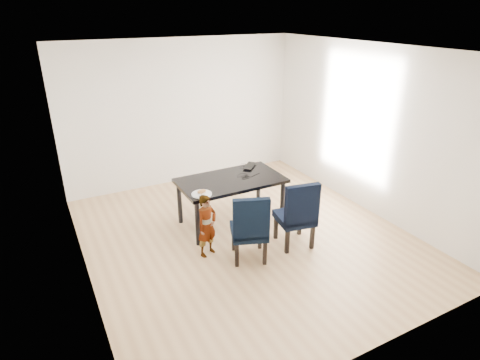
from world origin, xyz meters
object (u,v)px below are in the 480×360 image
child (207,226)px  laptop (247,166)px  chair_right (295,212)px  plate (202,194)px  chair_left (249,226)px  dining_table (231,201)px

child → laptop: child is taller
chair_right → laptop: (-0.04, 1.33, 0.26)m
plate → chair_left: bearing=-60.9°
chair_left → plate: chair_left is taller
plate → laptop: laptop is taller
chair_left → laptop: bearing=83.3°
chair_right → chair_left: bearing=-169.8°
dining_table → chair_right: size_ratio=1.57×
child → plate: (0.08, 0.35, 0.31)m
child → dining_table: bearing=21.4°
dining_table → laptop: size_ratio=4.60×
child → chair_right: bearing=-37.2°
child → laptop: (1.17, 1.00, 0.31)m
child → laptop: bearing=18.8°
chair_left → dining_table: bearing=97.9°
chair_left → laptop: size_ratio=2.83×
child → plate: bearing=54.9°
dining_table → chair_right: 1.12m
chair_left → plate: 0.83m
plate → laptop: 1.26m
chair_left → laptop: 1.53m
plate → child: bearing=-103.4°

